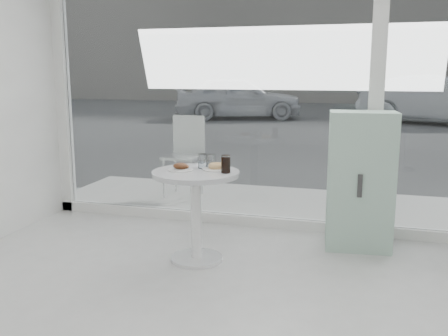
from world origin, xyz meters
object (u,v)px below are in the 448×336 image
(water_tumbler_a, at_px, (202,162))
(cola_glass, at_px, (226,164))
(plate_fritter, at_px, (181,168))
(water_tumbler_b, at_px, (211,162))
(plate_donut, at_px, (217,167))
(main_table, at_px, (196,197))
(car_silver, at_px, (437,100))
(patio_chair, at_px, (185,150))
(mint_cabinet, at_px, (360,181))
(car_white, at_px, (238,97))

(water_tumbler_a, height_order, cola_glass, cola_glass)
(plate_fritter, relative_size, water_tumbler_b, 1.74)
(plate_donut, bearing_deg, water_tumbler_a, 164.68)
(main_table, relative_size, water_tumbler_a, 6.27)
(car_silver, bearing_deg, patio_chair, 175.18)
(mint_cabinet, relative_size, plate_donut, 5.08)
(car_white, height_order, car_silver, car_silver)
(main_table, distance_m, mint_cabinet, 1.48)
(patio_chair, xyz_separation_m, car_white, (-2.09, 10.69, 0.11))
(car_white, xyz_separation_m, plate_fritter, (2.80, -12.67, 0.08))
(water_tumbler_a, bearing_deg, water_tumbler_b, 14.96)
(water_tumbler_a, bearing_deg, plate_fritter, -129.89)
(plate_donut, relative_size, water_tumbler_a, 1.98)
(water_tumbler_b, bearing_deg, plate_donut, -40.32)
(mint_cabinet, height_order, water_tumbler_b, mint_cabinet)
(mint_cabinet, relative_size, plate_fritter, 5.95)
(mint_cabinet, bearing_deg, patio_chair, 143.59)
(mint_cabinet, bearing_deg, water_tumbler_b, -161.54)
(mint_cabinet, bearing_deg, main_table, -157.22)
(mint_cabinet, xyz_separation_m, plate_donut, (-1.15, -0.61, 0.17))
(patio_chair, relative_size, car_white, 0.23)
(patio_chair, relative_size, car_silver, 0.22)
(mint_cabinet, relative_size, water_tumbler_a, 10.05)
(main_table, distance_m, patio_chair, 2.13)
(patio_chair, bearing_deg, water_tumbler_b, -60.92)
(plate_fritter, distance_m, cola_glass, 0.38)
(car_silver, xyz_separation_m, plate_fritter, (-3.42, -12.57, 0.06))
(plate_fritter, relative_size, water_tumbler_a, 1.69)
(cola_glass, bearing_deg, plate_donut, 136.80)
(plate_fritter, distance_m, water_tumbler_b, 0.27)
(water_tumbler_b, bearing_deg, main_table, -117.35)
(water_tumbler_a, height_order, water_tumbler_b, water_tumbler_a)
(mint_cabinet, distance_m, plate_donut, 1.31)
(car_white, relative_size, car_silver, 0.94)
(car_white, bearing_deg, plate_fritter, 174.21)
(mint_cabinet, relative_size, patio_chair, 1.25)
(main_table, bearing_deg, plate_donut, 34.66)
(car_white, distance_m, water_tumbler_a, 12.85)
(plate_fritter, bearing_deg, water_tumbler_b, 41.14)
(cola_glass, bearing_deg, plate_fritter, -176.68)
(main_table, xyz_separation_m, car_white, (-2.92, 12.66, 0.17))
(car_silver, bearing_deg, plate_fritter, -178.76)
(mint_cabinet, relative_size, car_silver, 0.28)
(car_white, relative_size, cola_glass, 29.48)
(car_silver, height_order, water_tumbler_b, car_silver)
(main_table, height_order, mint_cabinet, mint_cabinet)
(mint_cabinet, height_order, plate_donut, mint_cabinet)
(patio_chair, height_order, car_silver, car_silver)
(water_tumbler_a, distance_m, water_tumbler_b, 0.07)
(main_table, distance_m, car_white, 12.99)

